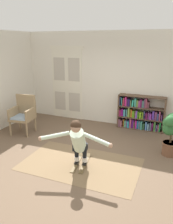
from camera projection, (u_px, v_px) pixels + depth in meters
name	position (u px, v px, depth m)	size (l,w,h in m)	color
ground_plane	(79.00, 158.00, 5.21)	(7.20, 7.20, 0.00)	brown
back_wall	(113.00, 79.00, 7.07)	(6.00, 0.10, 2.90)	silver
double_door	(67.00, 83.00, 7.66)	(1.22, 0.05, 2.45)	silver
rug	(81.00, 164.00, 4.96)	(2.54, 1.53, 0.01)	#7C6345
bookshelf	(139.00, 115.00, 6.84)	(1.39, 0.30, 1.04)	brown
wicker_chair	(23.00, 113.00, 6.55)	(0.68, 0.68, 1.10)	#957C59
potted_plant	(170.00, 129.00, 5.22)	(0.40, 0.50, 1.03)	brown
skis_pair	(81.00, 162.00, 4.98)	(0.40, 0.84, 0.07)	brown
person_skier	(78.00, 140.00, 4.58)	(1.47, 0.75, 1.07)	white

